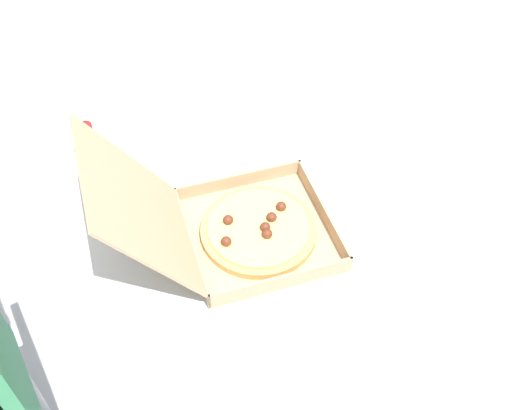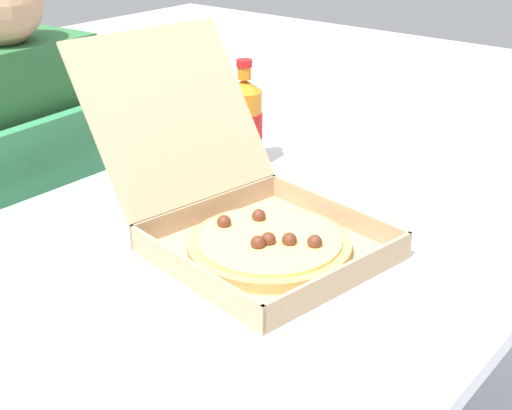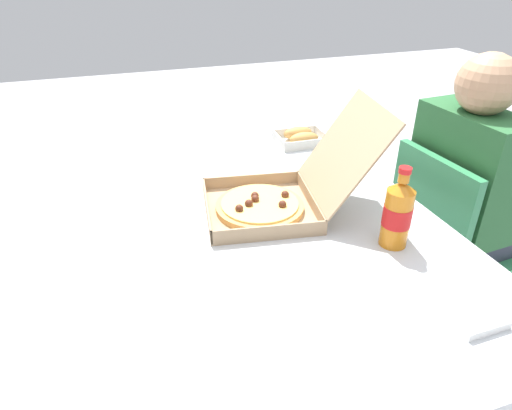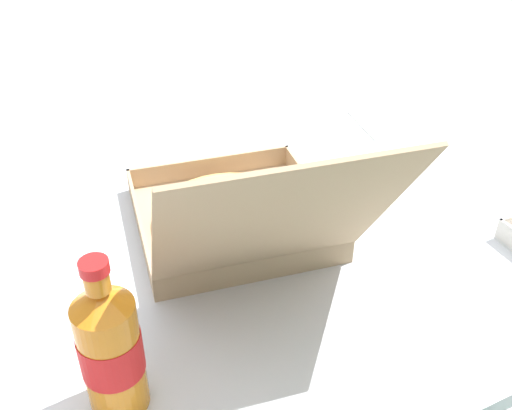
# 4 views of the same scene
# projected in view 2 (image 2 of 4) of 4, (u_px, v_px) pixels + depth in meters

# --- Properties ---
(dining_table) EXTENTS (1.46, 0.87, 0.73)m
(dining_table) POSITION_uv_depth(u_px,v_px,m) (257.00, 275.00, 1.22)
(dining_table) COLOR silver
(dining_table) RESTS_ON ground_plane
(chair) EXTENTS (0.43, 0.43, 0.83)m
(chair) POSITION_uv_depth(u_px,v_px,m) (35.00, 251.00, 1.67)
(chair) COLOR #338451
(chair) RESTS_ON ground_plane
(diner_person) EXTENTS (0.37, 0.42, 1.15)m
(diner_person) POSITION_uv_depth(u_px,v_px,m) (6.00, 165.00, 1.61)
(diner_person) COLOR #333847
(diner_person) RESTS_ON ground_plane
(pizza_box_open) EXTENTS (0.39, 0.54, 0.31)m
(pizza_box_open) POSITION_uv_depth(u_px,v_px,m) (250.00, 219.00, 1.15)
(pizza_box_open) COLOR tan
(pizza_box_open) RESTS_ON dining_table
(cola_bottle) EXTENTS (0.07, 0.07, 0.22)m
(cola_bottle) POSITION_uv_depth(u_px,v_px,m) (245.00, 122.00, 1.45)
(cola_bottle) COLOR orange
(cola_bottle) RESTS_ON dining_table
(napkin_pile) EXTENTS (0.11, 0.11, 0.02)m
(napkin_pile) POSITION_uv_depth(u_px,v_px,m) (323.00, 126.00, 1.69)
(napkin_pile) COLOR white
(napkin_pile) RESTS_ON dining_table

